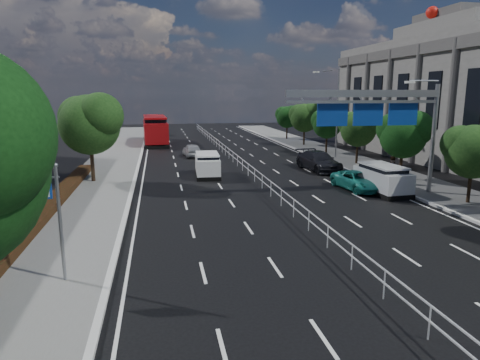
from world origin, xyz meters
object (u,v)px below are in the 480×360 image
object	(u,v)px
toilet_sign	(44,204)
silver_minivan	(382,179)
near_car_dark	(160,131)
parked_car_teal	(358,181)
pedestrian_b	(391,170)
overhead_gantry	(380,110)
red_bus	(155,129)
near_car_silver	(192,150)
parked_car_dark	(319,161)
white_minivan	(207,165)

from	to	relation	value
toilet_sign	silver_minivan	size ratio (longest dim) A/B	0.92
near_car_dark	parked_car_teal	world-z (taller)	near_car_dark
toilet_sign	pedestrian_b	size ratio (longest dim) A/B	2.20
pedestrian_b	overhead_gantry	bearing A→B (deg)	52.39
parked_car_teal	red_bus	bearing A→B (deg)	108.23
toilet_sign	near_car_silver	size ratio (longest dim) A/B	1.07
toilet_sign	red_bus	size ratio (longest dim) A/B	0.35
overhead_gantry	parked_car_teal	distance (m)	5.33
near_car_silver	silver_minivan	world-z (taller)	silver_minivan
toilet_sign	parked_car_teal	distance (m)	21.31
overhead_gantry	toilet_sign	bearing A→B (deg)	-150.40
toilet_sign	near_car_silver	xyz separation A→B (m)	(7.33, 30.18, -2.26)
near_car_dark	pedestrian_b	distance (m)	45.34
near_car_silver	parked_car_dark	bearing A→B (deg)	129.10
red_bus	parked_car_dark	bearing A→B (deg)	-61.24
red_bus	near_car_dark	bearing A→B (deg)	84.70
red_bus	near_car_dark	world-z (taller)	red_bus
near_car_dark	overhead_gantry	bearing A→B (deg)	106.57
white_minivan	red_bus	size ratio (longest dim) A/B	0.36
red_bus	near_car_silver	distance (m)	13.46
red_bus	pedestrian_b	bearing A→B (deg)	-62.65
white_minivan	near_car_silver	size ratio (longest dim) A/B	1.09
overhead_gantry	parked_car_dark	world-z (taller)	overhead_gantry
overhead_gantry	red_bus	xyz separation A→B (m)	(-14.24, 32.96, -3.71)
near_car_dark	near_car_silver	bearing A→B (deg)	97.20
toilet_sign	red_bus	distance (m)	43.17
toilet_sign	near_car_dark	size ratio (longest dim) A/B	1.05
overhead_gantry	near_car_dark	size ratio (longest dim) A/B	2.47
pedestrian_b	white_minivan	bearing A→B (deg)	-18.99
silver_minivan	parked_car_dark	size ratio (longest dim) A/B	0.83
overhead_gantry	parked_car_dark	size ratio (longest dim) A/B	1.80
near_car_silver	parked_car_teal	xyz separation A→B (m)	(10.13, -18.18, -0.04)
white_minivan	near_car_dark	distance (m)	36.54
near_car_dark	toilet_sign	bearing A→B (deg)	85.62
near_car_dark	silver_minivan	bearing A→B (deg)	107.97
parked_car_teal	silver_minivan	bearing A→B (deg)	-49.00
near_car_silver	silver_minivan	size ratio (longest dim) A/B	0.86
toilet_sign	white_minivan	world-z (taller)	toilet_sign
toilet_sign	pedestrian_b	xyz separation A→B (m)	(20.55, 13.10, -1.82)
silver_minivan	red_bus	bearing A→B (deg)	112.17
toilet_sign	silver_minivan	distance (m)	21.68
white_minivan	parked_car_dark	world-z (taller)	white_minivan
white_minivan	silver_minivan	bearing A→B (deg)	-33.25
red_bus	pedestrian_b	xyz separation A→B (m)	(17.10, -29.91, -0.78)
silver_minivan	pedestrian_b	bearing A→B (deg)	45.60
white_minivan	near_car_dark	xyz separation A→B (m)	(-3.62, 36.36, -0.24)
near_car_silver	silver_minivan	bearing A→B (deg)	115.12
white_minivan	toilet_sign	bearing A→B (deg)	-108.91
overhead_gantry	near_car_dark	xyz separation A→B (m)	(-13.62, 45.28, -4.92)
white_minivan	parked_car_teal	distance (m)	12.00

